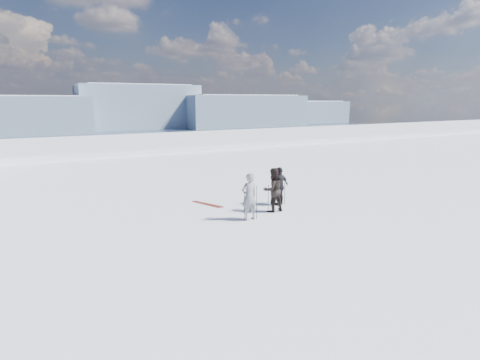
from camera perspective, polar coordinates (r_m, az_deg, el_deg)
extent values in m
plane|color=white|center=(73.74, -19.99, -6.12)|extent=(220.00, 208.01, 71.62)
cube|color=white|center=(42.22, -15.23, -3.64)|extent=(180.00, 16.00, 14.00)
plane|color=navy|center=(301.93, -26.08, 4.31)|extent=(820.00, 820.00, 0.00)
cube|color=slate|center=(451.19, -32.18, 8.32)|extent=(160.00, 80.00, 38.00)
cube|color=white|center=(450.92, -32.41, 10.34)|extent=(136.00, 70.00, 8.00)
cube|color=slate|center=(492.00, -15.34, 10.71)|extent=(140.00, 80.00, 52.00)
cube|color=white|center=(492.14, -15.50, 13.38)|extent=(119.00, 70.00, 8.00)
cube|color=slate|center=(509.34, 0.12, 10.49)|extent=(160.00, 80.00, 40.00)
cube|color=white|center=(509.13, 0.12, 12.40)|extent=(136.00, 70.00, 8.00)
cube|color=slate|center=(599.24, 9.09, 10.21)|extent=(130.00, 80.00, 32.00)
cube|color=white|center=(598.98, 9.13, 11.45)|extent=(110.50, 70.00, 8.00)
imported|color=gray|center=(14.68, 1.41, -2.56)|extent=(0.72, 0.51, 1.90)
imported|color=black|center=(15.86, 5.03, -1.51)|extent=(0.92, 0.72, 1.88)
imported|color=black|center=(16.89, 6.05, -0.93)|extent=(1.09, 0.66, 1.74)
cube|color=red|center=(16.84, 5.51, 2.89)|extent=(0.41, 0.29, 0.48)
cylinder|color=black|center=(14.65, 0.65, -4.08)|extent=(0.02, 0.02, 1.16)
cylinder|color=black|center=(14.86, 2.56, -3.44)|extent=(0.02, 0.02, 1.37)
cylinder|color=black|center=(15.76, 4.33, -2.87)|extent=(0.02, 0.02, 1.20)
cylinder|color=black|center=(15.98, 5.94, -2.73)|extent=(0.02, 0.02, 1.18)
cylinder|color=black|center=(16.71, 5.25, -2.07)|extent=(0.02, 0.02, 1.17)
cylinder|color=black|center=(17.05, 6.84, -1.66)|extent=(0.02, 0.02, 1.26)
cube|color=black|center=(17.10, -5.23, -3.71)|extent=(0.77, 1.59, 0.03)
cube|color=black|center=(17.16, -4.80, -3.65)|extent=(0.82, 1.57, 0.03)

